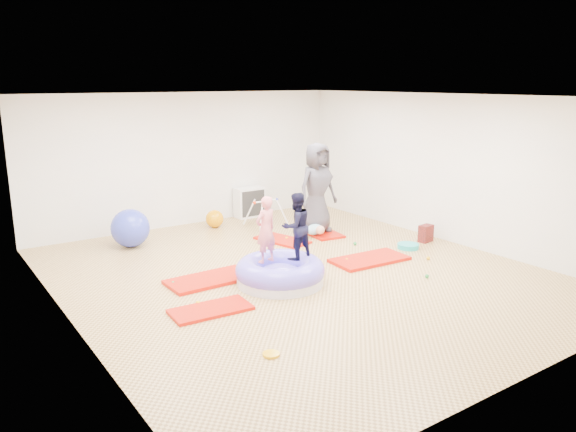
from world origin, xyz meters
TOP-DOWN VIEW (x-y plane):
  - room at (0.00, 0.00)m, footprint 7.01×8.01m
  - gym_mat_front_left at (-1.86, -0.55)m, footprint 1.11×0.61m
  - gym_mat_mid_left at (-1.33, 0.51)m, footprint 1.33×0.68m
  - gym_mat_center_back at (0.84, 1.71)m, footprint 0.78×1.16m
  - gym_mat_right at (1.39, -0.16)m, footprint 1.38×0.75m
  - gym_mat_rear_right at (1.80, 1.77)m, footprint 0.71×1.19m
  - inflatable_cushion at (-0.49, -0.19)m, footprint 1.37×1.37m
  - child_pink at (-0.67, -0.08)m, footprint 0.41×0.31m
  - child_navy at (-0.20, -0.21)m, footprint 0.53×0.42m
  - adult_caregiver at (1.73, 1.79)m, footprint 0.92×0.63m
  - infant at (1.54, 1.56)m, footprint 0.38×0.38m
  - ball_pit_balls at (0.65, 0.35)m, footprint 4.25×3.46m
  - exercise_ball_blue at (-1.69, 3.02)m, footprint 0.72×0.72m
  - exercise_ball_orange at (0.25, 3.39)m, footprint 0.38×0.38m
  - infant_play_gym at (1.18, 2.83)m, footprint 0.75×0.71m
  - cube_shelf at (1.36, 3.79)m, footprint 0.68×0.33m
  - balance_disc at (2.49, -0.02)m, footprint 0.40×0.40m
  - backpack at (3.10, 0.11)m, footprint 0.31×0.21m
  - yellow_toy at (-1.87, -2.06)m, footprint 0.20×0.20m

SIDE VIEW (x-z plane):
  - yellow_toy at x=-1.87m, z-range 0.00..0.03m
  - gym_mat_center_back at x=0.84m, z-range 0.00..0.04m
  - gym_mat_front_left at x=-1.86m, z-range 0.00..0.05m
  - gym_mat_rear_right at x=1.80m, z-range 0.00..0.05m
  - gym_mat_mid_left at x=-1.33m, z-range 0.00..0.06m
  - gym_mat_right at x=1.39m, z-range 0.00..0.06m
  - ball_pit_balls at x=0.65m, z-range 0.00..0.07m
  - balance_disc at x=2.49m, z-range 0.00..0.09m
  - infant at x=1.54m, z-range 0.05..0.27m
  - backpack at x=3.10m, z-range 0.00..0.33m
  - inflatable_cushion at x=-0.49m, z-range -0.05..0.38m
  - exercise_ball_orange at x=0.25m, z-range 0.00..0.38m
  - cube_shelf at x=1.36m, z-range 0.00..0.68m
  - exercise_ball_blue at x=-1.69m, z-range 0.00..0.72m
  - infant_play_gym at x=1.18m, z-range 0.10..0.67m
  - child_pink at x=-0.67m, z-range 0.40..1.42m
  - child_navy at x=-0.20m, z-range 0.40..1.44m
  - adult_caregiver at x=1.73m, z-range 0.05..1.85m
  - room at x=0.00m, z-range 0.00..2.80m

